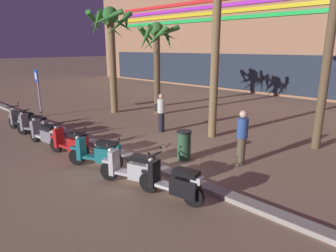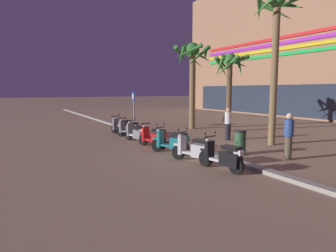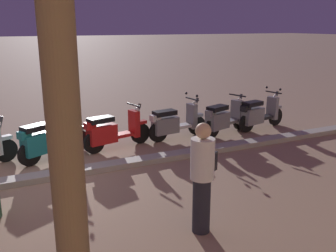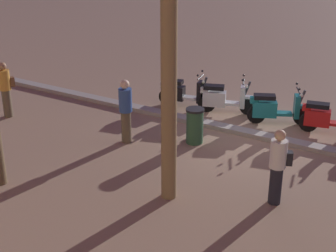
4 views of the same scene
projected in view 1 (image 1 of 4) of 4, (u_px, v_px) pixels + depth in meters
ground_plane at (140, 160)px, 9.48m from camera, size 200.00×200.00×0.00m
curb_strip at (137, 159)px, 9.37m from camera, size 60.00×0.36×0.12m
scooter_grey_mid_front at (23, 121)px, 12.67m from camera, size 1.79×0.68×1.17m
scooter_grey_lead_nearest at (34, 126)px, 11.86m from camera, size 1.71×0.78×1.04m
scooter_grey_mid_centre at (45, 134)px, 10.77m from camera, size 1.76×0.59×1.17m
scooter_red_tail_end at (72, 143)px, 9.70m from camera, size 1.80×0.70×1.04m
scooter_teal_mid_rear at (99, 153)px, 8.75m from camera, size 1.68×0.94×1.17m
scooter_silver_second_in_line at (133, 169)px, 7.64m from camera, size 1.69×0.82×1.17m
scooter_black_far_back at (175, 183)px, 6.87m from camera, size 1.77×0.67×1.17m
crossing_sign at (38, 88)px, 15.14m from camera, size 0.60×0.16×2.40m
palm_tree_near_sign at (157, 46)px, 15.04m from camera, size 2.10×2.15×4.74m
palm_tree_far_corner at (217, 3)px, 10.70m from camera, size 2.23×2.40×6.82m
palm_tree_by_mall_entrance at (111, 35)px, 15.42m from camera, size 2.63×2.65×5.53m
pedestrian_window_shopping at (242, 136)px, 8.92m from camera, size 0.34×0.34×1.71m
pedestrian_strolling_near_curb at (161, 112)px, 12.51m from camera, size 0.46×0.37×1.65m
litter_bin at (184, 145)px, 9.46m from camera, size 0.48×0.48×0.95m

